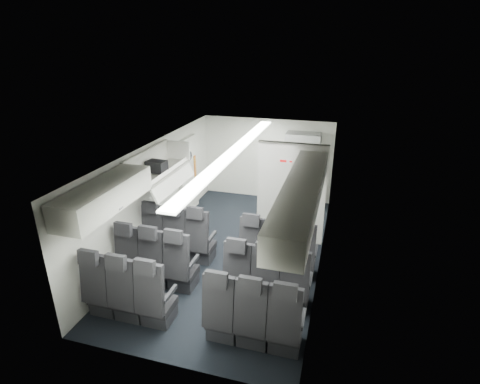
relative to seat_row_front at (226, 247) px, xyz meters
The scene contains 14 objects.
cabin_shell 0.90m from the seat_row_front, 90.00° to the left, with size 3.41×6.01×2.16m.
seat_row_front is the anchor object (origin of this frame).
seat_row_mid 0.90m from the seat_row_front, 90.00° to the right, with size 3.33×0.56×1.24m.
seat_row_rear 1.80m from the seat_row_front, 90.00° to the right, with size 3.33×0.56×1.24m.
overhead_bin_left_rear 2.50m from the seat_row_front, 133.68° to the right, with size 0.53×1.80×0.40m.
overhead_bin_left_front_open 1.98m from the seat_row_front, 168.87° to the left, with size 0.64×1.70×0.72m.
overhead_bin_right_rear 2.50m from the seat_row_front, 46.32° to the right, with size 0.53×1.80×0.40m.
overhead_bin_right_front 2.04m from the seat_row_front, 11.46° to the left, with size 0.53×1.70×0.40m.
bulkhead_partition 1.79m from the seat_row_front, 53.69° to the left, with size 1.40×0.15×2.13m.
galley_unit 3.43m from the seat_row_front, 73.72° to the left, with size 0.85×0.52×1.90m.
boarding_door 2.71m from the seat_row_front, 128.16° to the left, with size 0.12×1.27×1.86m.
flight_attendant 2.27m from the seat_row_front, 82.20° to the left, with size 0.57×0.37×1.55m, color black.
carry_on_bag 1.99m from the seat_row_front, behind, with size 0.36×0.25×0.21m, color black.
papers 2.31m from the seat_row_front, 77.17° to the left, with size 0.20×0.02×0.14m, color white.
Camera 1 is at (1.93, -6.34, 3.99)m, focal length 28.00 mm.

